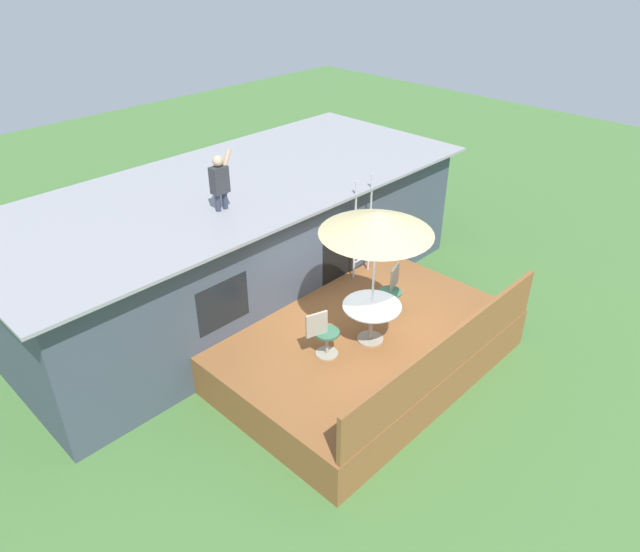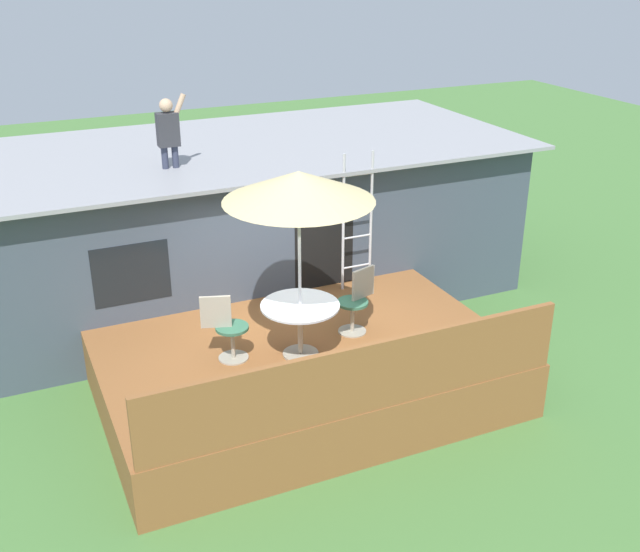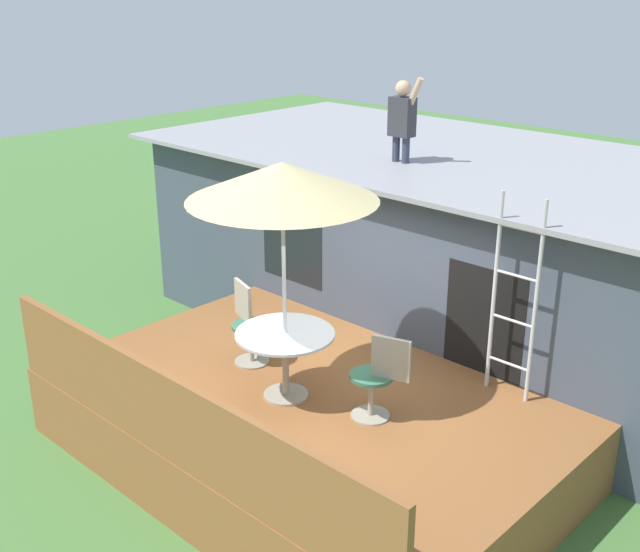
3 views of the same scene
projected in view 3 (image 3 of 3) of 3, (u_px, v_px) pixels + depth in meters
name	position (u px, v px, depth m)	size (l,w,h in m)	color
ground_plane	(314.00, 453.00, 8.83)	(40.00, 40.00, 0.00)	#477538
house	(496.00, 260.00, 10.78)	(10.50, 4.50, 2.71)	#424C5B
deck	(314.00, 422.00, 8.68)	(5.46, 3.79, 0.80)	brown
deck_railing	(173.00, 420.00, 7.13)	(5.36, 0.08, 0.90)	brown
patio_table	(285.00, 346.00, 8.22)	(1.04, 1.04, 0.74)	#A59E8C
patio_umbrella	(282.00, 182.00, 7.59)	(1.90, 1.90, 2.54)	silver
step_ladder	(515.00, 298.00, 8.10)	(0.52, 0.04, 2.20)	silver
person_figure	(403.00, 115.00, 10.09)	(0.47, 0.20, 1.11)	#33384C
patio_chair_left	(248.00, 324.00, 9.06)	(0.61, 0.44, 0.92)	#A59E8C
patio_chair_right	(378.00, 378.00, 7.85)	(0.61, 0.44, 0.92)	#A59E8C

